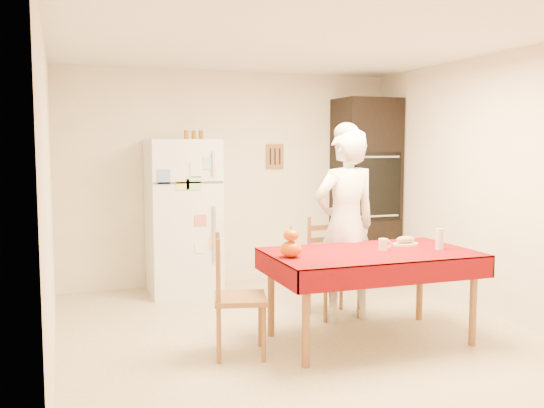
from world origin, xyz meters
name	(u,v)px	position (x,y,z in m)	size (l,w,h in m)	color
floor	(301,337)	(0.00, 0.00, 0.00)	(4.50, 4.50, 0.00)	tan
room_shell	(302,147)	(0.00, 0.00, 1.62)	(4.02, 4.52, 2.51)	#F5E8CE
refrigerator	(183,217)	(-0.65, 1.88, 0.85)	(0.75, 0.74, 1.70)	white
oven_cabinet	(366,189)	(1.63, 1.93, 1.10)	(0.70, 0.62, 2.20)	black
dining_table	(370,260)	(0.50, -0.28, 0.69)	(1.70, 1.00, 0.76)	brown
chair_far	(331,263)	(0.53, 0.55, 0.51)	(0.45, 0.43, 0.95)	brown
chair_left	(232,291)	(-0.68, -0.24, 0.51)	(0.49, 0.50, 0.95)	brown
seated_woman	(345,226)	(0.57, 0.33, 0.89)	(0.65, 0.43, 1.79)	silver
coffee_mug	(383,245)	(0.62, -0.28, 0.81)	(0.08, 0.08, 0.10)	white
pumpkin_lower	(291,249)	(-0.22, -0.31, 0.83)	(0.17, 0.17, 0.13)	#EC5B05
pumpkin_upper	(291,235)	(-0.22, -0.31, 0.94)	(0.12, 0.12, 0.09)	#DB4D05
wine_glass	(440,239)	(1.10, -0.39, 0.85)	(0.07, 0.07, 0.18)	silver
bread_plate	(405,244)	(0.94, -0.11, 0.77)	(0.24, 0.24, 0.02)	silver
bread_loaf	(406,239)	(0.94, -0.11, 0.81)	(0.18, 0.10, 0.06)	#AC7E55
spice_jar_left	(186,135)	(-0.59, 1.93, 1.75)	(0.05, 0.05, 0.10)	#9A561C
spice_jar_mid	(194,135)	(-0.51, 1.93, 1.75)	(0.05, 0.05, 0.10)	brown
spice_jar_right	(201,135)	(-0.43, 1.93, 1.75)	(0.05, 0.05, 0.10)	brown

